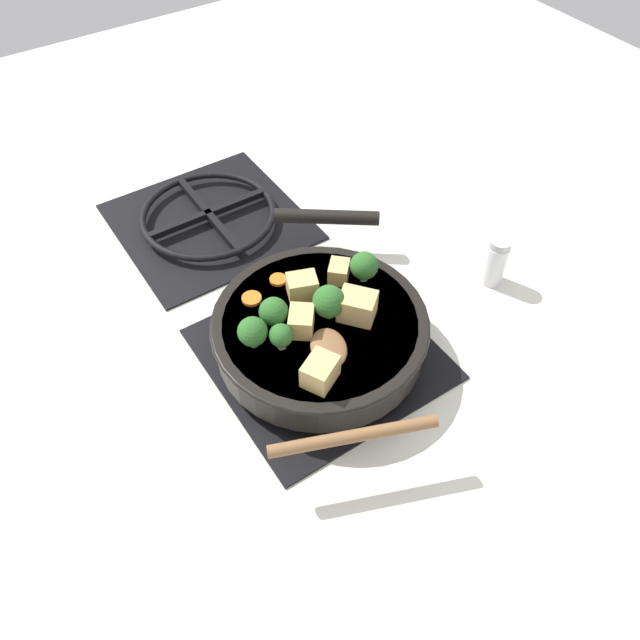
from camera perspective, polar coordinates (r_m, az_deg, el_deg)
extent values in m
plane|color=silver|center=(0.93, 0.00, -3.18)|extent=(2.40, 2.40, 0.00)
cube|color=black|center=(0.92, 0.00, -3.02)|extent=(0.31, 0.31, 0.01)
torus|color=black|center=(0.91, 0.00, -2.40)|extent=(0.24, 0.24, 0.01)
cube|color=black|center=(0.91, 0.00, -2.40)|extent=(0.01, 0.23, 0.01)
cube|color=black|center=(0.91, 0.00, -2.40)|extent=(0.23, 0.01, 0.01)
cube|color=black|center=(1.15, -10.08, 8.92)|extent=(0.31, 0.31, 0.01)
torus|color=black|center=(1.14, -10.19, 9.53)|extent=(0.24, 0.24, 0.01)
cube|color=black|center=(1.14, -10.19, 9.53)|extent=(0.01, 0.23, 0.01)
cube|color=black|center=(1.14, -10.19, 9.53)|extent=(0.23, 0.01, 0.01)
cylinder|color=black|center=(0.88, 0.00, -1.11)|extent=(0.30, 0.30, 0.05)
cylinder|color=#5B3316|center=(0.88, 0.00, -0.94)|extent=(0.27, 0.27, 0.04)
torus|color=black|center=(0.87, 0.00, -0.17)|extent=(0.31, 0.31, 0.01)
cylinder|color=black|center=(1.04, 0.61, 9.41)|extent=(0.15, 0.12, 0.02)
ellipsoid|color=brown|center=(0.82, 0.80, -2.55)|extent=(0.07, 0.08, 0.01)
cylinder|color=brown|center=(0.75, 3.09, -10.56)|extent=(0.20, 0.09, 0.02)
cube|color=#DBB770|center=(0.79, 0.02, -4.73)|extent=(0.06, 0.05, 0.04)
cube|color=#DBB770|center=(0.84, -1.56, -0.31)|extent=(0.05, 0.05, 0.03)
cube|color=#DBB770|center=(0.89, -1.64, 3.09)|extent=(0.05, 0.05, 0.03)
cube|color=#DBB770|center=(0.86, 3.43, 1.26)|extent=(0.06, 0.06, 0.04)
cube|color=#DBB770|center=(0.91, 1.73, 4.45)|extent=(0.04, 0.04, 0.03)
cylinder|color=#709956|center=(0.87, 0.85, 0.61)|extent=(0.01, 0.01, 0.01)
sphere|color=#2D6628|center=(0.85, 0.87, 1.66)|extent=(0.05, 0.05, 0.05)
cylinder|color=#709956|center=(0.84, -6.07, -1.99)|extent=(0.01, 0.01, 0.01)
sphere|color=#2D6628|center=(0.82, -6.19, -1.06)|extent=(0.04, 0.04, 0.04)
cylinder|color=#709956|center=(0.86, -4.19, -0.17)|extent=(0.01, 0.01, 0.01)
sphere|color=#2D6628|center=(0.84, -4.26, 0.76)|extent=(0.04, 0.04, 0.04)
cylinder|color=#709956|center=(0.92, 3.98, 4.01)|extent=(0.01, 0.01, 0.01)
sphere|color=#2D6628|center=(0.90, 4.05, 4.98)|extent=(0.04, 0.04, 0.04)
cylinder|color=#709956|center=(0.83, -3.53, -2.21)|extent=(0.01, 0.01, 0.01)
sphere|color=#2D6628|center=(0.82, -3.59, -1.42)|extent=(0.03, 0.03, 0.03)
cylinder|color=orange|center=(0.92, -3.85, 3.70)|extent=(0.02, 0.02, 0.01)
cylinder|color=orange|center=(0.89, -6.27, 1.96)|extent=(0.03, 0.03, 0.01)
cylinder|color=white|center=(1.04, 15.66, 4.97)|extent=(0.04, 0.04, 0.07)
cylinder|color=#B7B7BC|center=(1.01, 16.17, 6.73)|extent=(0.03, 0.03, 0.01)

